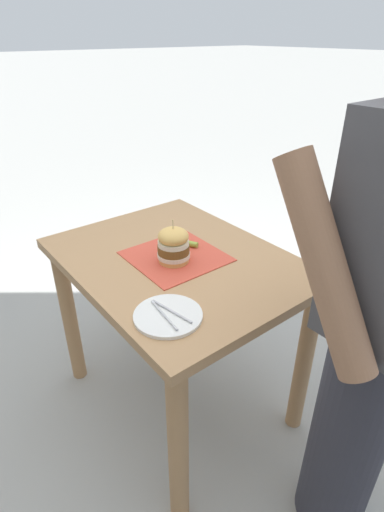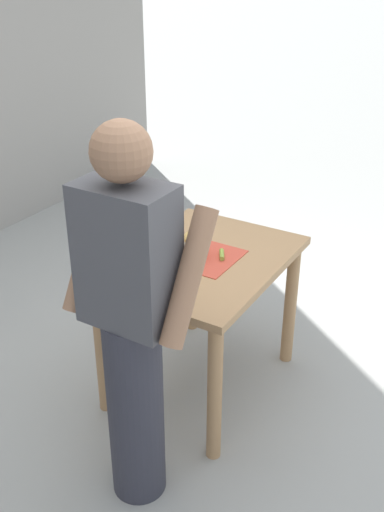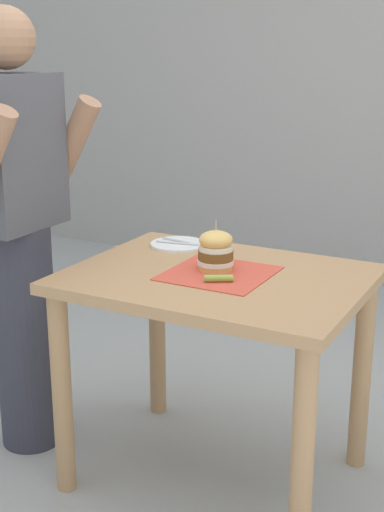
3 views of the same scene
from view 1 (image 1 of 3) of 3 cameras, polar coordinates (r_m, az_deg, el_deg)
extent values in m
plane|color=#9E9E99|center=(2.11, -1.78, -19.37)|extent=(80.00, 80.00, 0.00)
cube|color=tan|center=(1.60, -2.20, -0.79)|extent=(0.77, 1.01, 0.04)
cylinder|color=tan|center=(2.28, -1.96, -2.46)|extent=(0.07, 0.07, 0.76)
cylinder|color=tan|center=(2.04, -17.10, -8.36)|extent=(0.07, 0.07, 0.76)
cylinder|color=tan|center=(1.79, 15.70, -14.27)|extent=(0.07, 0.07, 0.76)
cylinder|color=tan|center=(1.47, -1.97, -25.87)|extent=(0.07, 0.07, 0.76)
cube|color=#D64C38|center=(1.60, -2.31, -0.03)|extent=(0.35, 0.35, 0.00)
cylinder|color=#E5B25B|center=(1.56, -2.61, -0.37)|extent=(0.12, 0.12, 0.02)
cylinder|color=silver|center=(1.55, -2.63, 0.23)|extent=(0.13, 0.13, 0.02)
cylinder|color=brown|center=(1.54, -2.65, 1.06)|extent=(0.12, 0.12, 0.03)
cylinder|color=silver|center=(1.52, -2.67, 1.91)|extent=(0.12, 0.12, 0.02)
ellipsoid|color=#E5B25B|center=(1.51, -2.70, 2.84)|extent=(0.12, 0.12, 0.06)
cylinder|color=#D1B77F|center=(1.49, -2.73, 4.28)|extent=(0.00, 0.00, 0.05)
cylinder|color=#8EA83D|center=(1.67, -0.75, 1.85)|extent=(0.07, 0.10, 0.02)
cylinder|color=white|center=(1.27, -3.45, -8.48)|extent=(0.22, 0.22, 0.01)
cylinder|color=silver|center=(1.27, -2.91, -7.88)|extent=(0.04, 0.17, 0.01)
cylinder|color=silver|center=(1.26, -4.03, -8.38)|extent=(0.03, 0.17, 0.01)
cylinder|color=#33333D|center=(1.51, 21.60, -22.09)|extent=(0.24, 0.24, 0.90)
cylinder|color=#9E7051|center=(0.93, 18.57, -1.37)|extent=(0.09, 0.34, 0.50)
camera|label=2|loc=(2.53, 89.31, 16.59)|focal=42.00mm
camera|label=3|loc=(3.62, 17.55, 27.81)|focal=50.00mm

